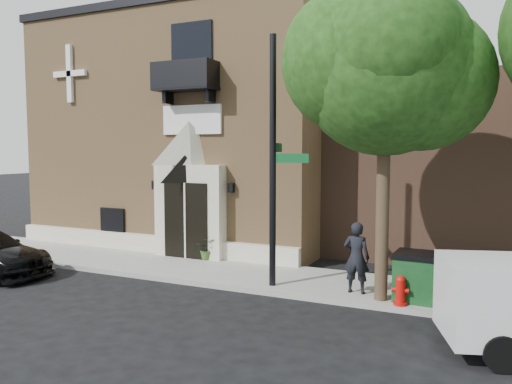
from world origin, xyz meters
TOP-DOWN VIEW (x-y plane):
  - ground at (0.00, 0.00)m, footprint 120.00×120.00m
  - sidewalk at (1.00, 1.50)m, footprint 42.00×3.00m
  - church at (-2.99, 7.95)m, footprint 12.20×11.01m
  - street_tree_left at (6.03, 0.35)m, footprint 4.97×4.38m
  - street_sign at (3.05, 0.56)m, footprint 1.14×1.07m
  - fire_hydrant at (6.51, 0.20)m, footprint 0.41×0.33m
  - dumpster at (7.19, 0.78)m, footprint 1.87×1.12m
  - planter at (-0.21, 2.58)m, footprint 0.84×0.79m
  - pedestrian_near at (5.30, 0.78)m, footprint 0.68×0.45m

SIDE VIEW (x-z plane):
  - ground at x=0.00m, z-range 0.00..0.00m
  - sidewalk at x=1.00m, z-range 0.00..0.15m
  - fire_hydrant at x=6.51m, z-range 0.14..0.86m
  - planter at x=-0.21m, z-range 0.15..0.89m
  - dumpster at x=7.19m, z-range 0.16..1.35m
  - pedestrian_near at x=5.30m, z-range 0.15..2.02m
  - street_sign at x=3.05m, z-range 0.17..6.94m
  - church at x=-2.99m, z-range -0.02..9.28m
  - street_tree_left at x=6.03m, z-range 1.98..9.75m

